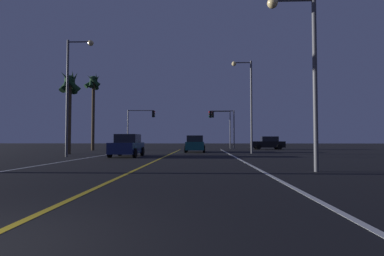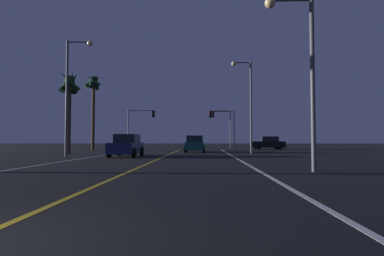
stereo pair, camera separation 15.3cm
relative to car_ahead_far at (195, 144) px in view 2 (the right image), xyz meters
The scene contains 14 objects.
lane_edge_right 13.19m from the car_ahead_far, 76.11° to the right, with size 0.16×42.10×0.01m, color silver.
lane_edge_left 14.77m from the car_ahead_far, 119.98° to the right, with size 0.16×42.10×0.01m, color silver.
lane_center_divider 12.97m from the car_ahead_far, 99.36° to the right, with size 0.16×42.10×0.01m, color gold.
car_ahead_far is the anchor object (origin of this frame).
car_crossing_side 13.26m from the car_ahead_far, 44.87° to the left, with size 4.30×2.02×1.70m.
car_oncoming 9.56m from the car_ahead_far, 121.18° to the right, with size 2.02×4.30×1.70m.
traffic_light_near_right 9.83m from the car_ahead_far, 69.63° to the left, with size 3.39×0.36×5.11m.
traffic_light_near_left 11.83m from the car_ahead_far, 129.83° to the left, with size 3.70×0.36×5.19m.
traffic_light_far_right 15.07m from the car_ahead_far, 75.96° to the left, with size 2.89×0.36×5.54m.
street_lamp_right_near 19.65m from the car_ahead_far, 75.53° to the right, with size 1.98×0.44×7.14m.
street_lamp_left_mid 13.28m from the car_ahead_far, 137.03° to the right, with size 2.06×0.44×8.89m.
street_lamp_right_far 7.28m from the car_ahead_far, 30.13° to the right, with size 1.89×0.44×8.62m.
palm_tree_left_mid 12.97m from the car_ahead_far, 157.25° to the right, with size 1.94×1.91×7.44m.
palm_tree_left_far 14.78m from the car_ahead_far, 158.76° to the left, with size 2.08×2.21×9.33m.
Camera 2 is at (2.98, -3.18, 1.29)m, focal length 28.40 mm.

